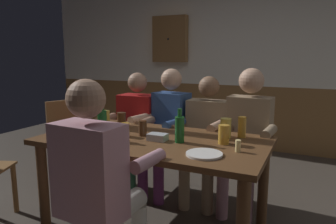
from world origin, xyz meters
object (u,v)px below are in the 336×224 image
at_px(person_1, 167,126).
at_px(bottle_2, 102,124).
at_px(pint_glass_2, 106,119).
at_px(pint_glass_6, 224,134).
at_px(person_2, 206,134).
at_px(dining_table, 153,151).
at_px(person_0, 135,125).
at_px(wall_dart_cabinet, 170,39).
at_px(person_3, 247,133).
at_px(table_candle, 238,146).
at_px(bottle_1, 81,126).
at_px(chair_empty_near_left, 70,138).
at_px(person_4, 97,175).
at_px(condiment_caddy, 158,137).
at_px(pint_glass_4, 143,128).
at_px(pint_glass_5, 226,128).
at_px(bottle_0, 180,129).
at_px(pint_glass_3, 121,121).
at_px(pint_glass_1, 125,130).
at_px(plate_0, 204,154).
at_px(pint_glass_0, 242,127).

height_order(person_1, bottle_2, person_1).
height_order(pint_glass_2, pint_glass_6, pint_glass_2).
bearing_deg(bottle_2, person_2, 58.44).
relative_size(dining_table, person_0, 1.44).
relative_size(bottle_2, wall_dart_cabinet, 0.39).
distance_m(person_3, table_candle, 0.76).
height_order(bottle_1, wall_dart_cabinet, wall_dart_cabinet).
bearing_deg(person_3, chair_empty_near_left, 8.78).
bearing_deg(person_4, condiment_caddy, 89.05).
bearing_deg(bottle_1, dining_table, 26.22).
xyz_separation_m(person_0, pint_glass_2, (0.02, -0.51, 0.16)).
distance_m(chair_empty_near_left, condiment_caddy, 1.50).
relative_size(pint_glass_4, pint_glass_5, 0.81).
relative_size(dining_table, bottle_0, 6.93).
bearing_deg(dining_table, bottle_2, -150.87).
bearing_deg(pint_glass_6, bottle_0, -161.77).
bearing_deg(bottle_1, pint_glass_3, 73.11).
bearing_deg(pint_glass_1, pint_glass_5, 22.24).
xyz_separation_m(plate_0, pint_glass_4, (-0.60, 0.26, 0.05)).
bearing_deg(table_candle, bottle_0, 173.64).
bearing_deg(condiment_caddy, pint_glass_2, 161.11).
bearing_deg(dining_table, pint_glass_3, 160.19).
xyz_separation_m(pint_glass_5, pint_glass_6, (0.03, -0.17, -0.01)).
relative_size(bottle_1, wall_dart_cabinet, 0.35).
height_order(person_0, condiment_caddy, person_0).
relative_size(person_3, pint_glass_2, 8.55).
relative_size(bottle_0, wall_dart_cabinet, 0.35).
xyz_separation_m(dining_table, bottle_1, (-0.49, -0.24, 0.20)).
bearing_deg(pint_glass_0, table_candle, -80.99).
relative_size(person_4, condiment_caddy, 8.90).
height_order(person_2, bottle_0, person_2).
bearing_deg(person_2, pint_glass_0, 137.05).
bearing_deg(pint_glass_2, bottle_1, -80.29).
xyz_separation_m(table_candle, bottle_0, (-0.44, 0.05, 0.06)).
relative_size(person_1, pint_glass_6, 9.02).
height_order(dining_table, wall_dart_cabinet, wall_dart_cabinet).
bearing_deg(chair_empty_near_left, bottle_2, 75.73).
height_order(bottle_1, bottle_2, bottle_2).
relative_size(person_0, condiment_caddy, 8.51).
xyz_separation_m(table_candle, pint_glass_3, (-1.04, 0.21, 0.03)).
bearing_deg(bottle_2, pint_glass_5, 27.41).
xyz_separation_m(person_2, bottle_1, (-0.68, -0.91, 0.19)).
bearing_deg(pint_glass_5, person_2, 125.22).
bearing_deg(person_2, person_4, 80.33).
relative_size(plate_0, pint_glass_1, 2.19).
distance_m(dining_table, pint_glass_1, 0.27).
bearing_deg(person_1, condiment_caddy, 119.93).
xyz_separation_m(person_3, pint_glass_6, (-0.04, -0.60, 0.12)).
relative_size(person_1, bottle_1, 5.10).
bearing_deg(wall_dart_cabinet, person_1, -65.97).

